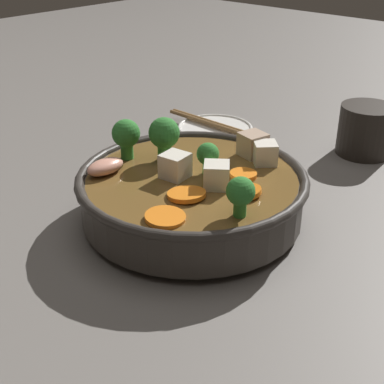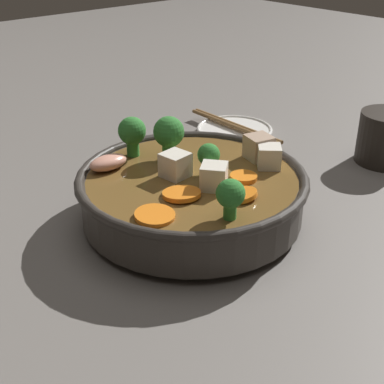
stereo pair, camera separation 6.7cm
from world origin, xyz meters
TOP-DOWN VIEW (x-y plane):
  - ground_plane at (0.00, 0.00)m, footprint 3.00×3.00m
  - stirfry_bowl at (0.00, 0.00)m, footprint 0.29×0.29m
  - side_saucer at (0.26, 0.18)m, footprint 0.14×0.14m
  - chopsticks_pair at (0.26, 0.18)m, footprint 0.02×0.21m

SIDE VIEW (x-z plane):
  - ground_plane at x=0.00m, z-range 0.00..0.00m
  - side_saucer at x=0.26m, z-range 0.00..0.01m
  - chopsticks_pair at x=0.26m, z-range 0.01..0.02m
  - stirfry_bowl at x=0.00m, z-range -0.02..0.11m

